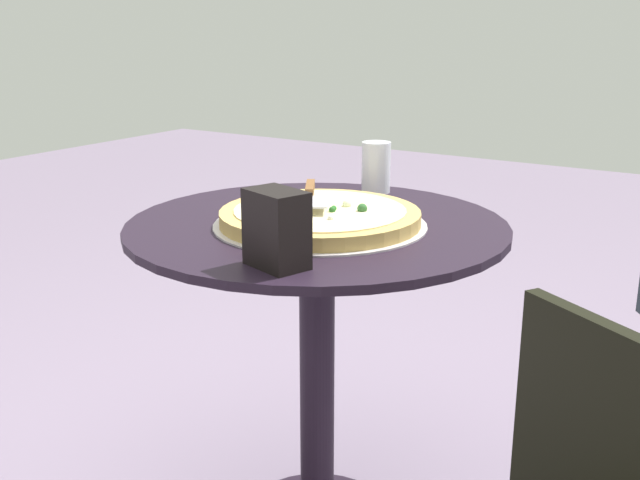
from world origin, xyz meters
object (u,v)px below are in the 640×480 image
pizza_server (309,194)px  drinking_cup (376,167)px  napkin_dispenser (277,229)px  patio_table (317,306)px  pizza_on_tray (320,217)px

pizza_server → drinking_cup: 0.33m
pizza_server → napkin_dispenser: napkin_dispenser is taller
patio_table → pizza_server: pizza_server is taller
drinking_cup → napkin_dispenser: bearing=12.8°
drinking_cup → napkin_dispenser: size_ratio=0.92×
patio_table → drinking_cup: size_ratio=6.49×
patio_table → drinking_cup: bearing=-173.7°
pizza_on_tray → napkin_dispenser: size_ratio=3.28×
pizza_server → drinking_cup: (-0.33, -0.01, 0.01)m
patio_table → napkin_dispenser: bearing=19.8°
patio_table → pizza_on_tray: size_ratio=1.82×
pizza_on_tray → napkin_dispenser: 0.29m
patio_table → napkin_dispenser: size_ratio=5.97×
patio_table → drinking_cup: 0.42m
pizza_on_tray → napkin_dispenser: napkin_dispenser is taller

